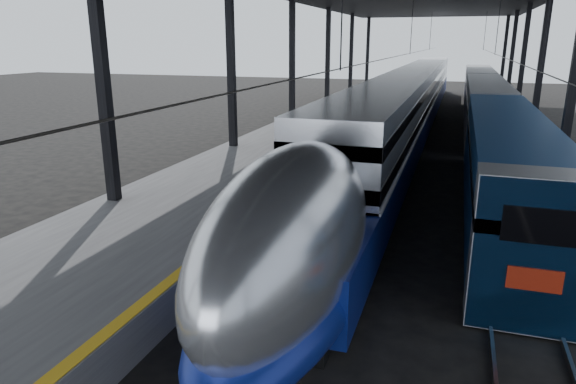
% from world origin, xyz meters
% --- Properties ---
extents(ground, '(160.00, 160.00, 0.00)m').
position_xyz_m(ground, '(0.00, 0.00, 0.00)').
color(ground, black).
rests_on(ground, ground).
extents(platform, '(6.00, 80.00, 1.00)m').
position_xyz_m(platform, '(-3.50, 20.00, 0.50)').
color(platform, '#4C4C4F').
rests_on(platform, ground).
extents(yellow_strip, '(0.30, 80.00, 0.01)m').
position_xyz_m(yellow_strip, '(-0.70, 20.00, 1.00)').
color(yellow_strip, gold).
rests_on(yellow_strip, platform).
extents(rails, '(6.52, 80.00, 0.16)m').
position_xyz_m(rails, '(4.50, 20.00, 0.08)').
color(rails, slate).
rests_on(rails, ground).
extents(tgv_train, '(2.99, 65.20, 4.28)m').
position_xyz_m(tgv_train, '(2.00, 28.11, 2.00)').
color(tgv_train, silver).
rests_on(tgv_train, ground).
extents(second_train, '(2.61, 56.05, 3.59)m').
position_xyz_m(second_train, '(7.00, 29.07, 1.82)').
color(second_train, navy).
rests_on(second_train, ground).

